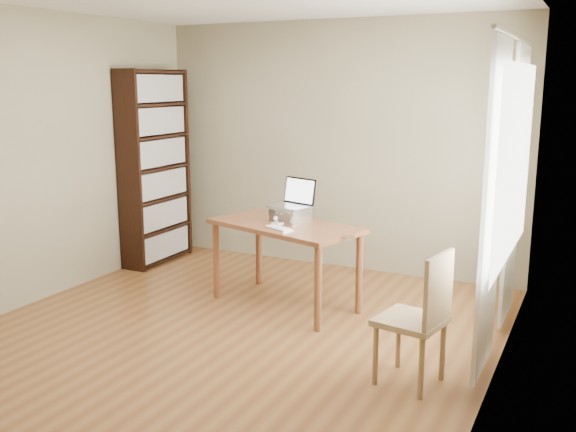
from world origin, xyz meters
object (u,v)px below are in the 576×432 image
at_px(cat, 291,215).
at_px(keyboard, 279,228).
at_px(laptop, 292,199).
at_px(chair, 422,314).
at_px(bookshelf, 155,168).
at_px(desk, 285,235).

bearing_deg(cat, keyboard, -69.70).
distance_m(laptop, keyboard, 0.41).
relative_size(laptop, chair, 0.44).
bearing_deg(bookshelf, cat, -16.41).
bearing_deg(laptop, bookshelf, -179.20).
bearing_deg(laptop, desk, -73.64).
bearing_deg(bookshelf, keyboard, -24.48).
xyz_separation_m(keyboard, cat, (-0.05, 0.33, 0.05)).
distance_m(bookshelf, desk, 2.08).
bearing_deg(chair, laptop, 153.35).
bearing_deg(chair, bookshelf, 164.55).
bearing_deg(keyboard, desk, 126.62).
bearing_deg(desk, bookshelf, 176.95).
relative_size(cat, chair, 0.51).
relative_size(laptop, keyboard, 1.44).
xyz_separation_m(laptop, keyboard, (0.05, -0.36, -0.18)).
xyz_separation_m(bookshelf, keyboard, (1.97, -0.90, -0.29)).
bearing_deg(desk, cat, 105.35).
distance_m(desk, cat, 0.20).
xyz_separation_m(keyboard, chair, (1.44, -0.77, -0.27)).
height_order(bookshelf, laptop, bookshelf).
distance_m(bookshelf, laptop, 2.00).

